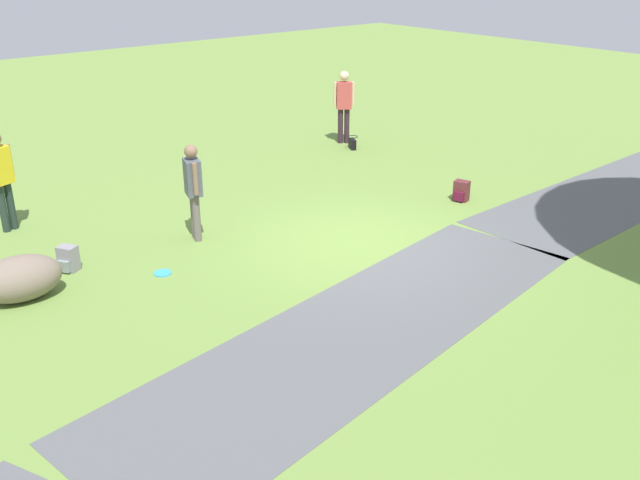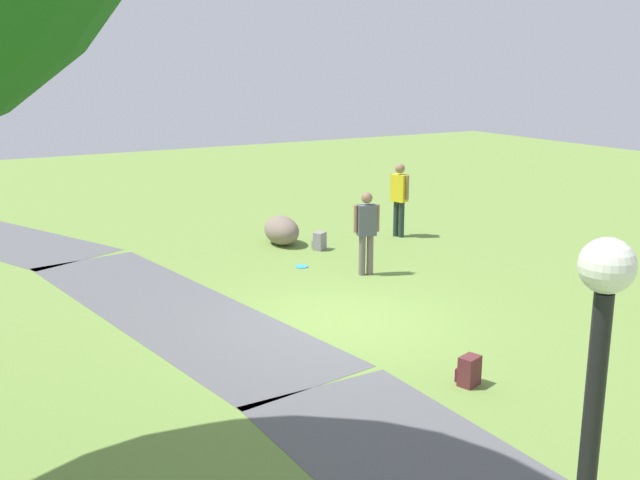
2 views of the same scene
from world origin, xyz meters
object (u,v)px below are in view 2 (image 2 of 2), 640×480
Objects in this scene: lamp_post at (587,472)px; spare_backpack_on_lawn at (469,371)px; backpack_by_boulder at (319,241)px; man_near_boulder at (399,194)px; lawn_boulder at (282,230)px; frisbee_on_grass at (302,267)px; passerby_on_path at (366,228)px.

lamp_post is 8.30× the size of spare_backpack_on_lawn.
spare_backpack_on_lawn is at bearing 165.52° from backpack_by_boulder.
lamp_post is at bearing 148.02° from man_near_boulder.
backpack_by_boulder is 7.34m from spare_backpack_on_lawn.
lawn_boulder is 3.05× the size of backpack_by_boulder.
spare_backpack_on_lawn is 6.11m from frisbee_on_grass.
spare_backpack_on_lawn is at bearing 161.50° from passerby_on_path.
frisbee_on_grass is at bearing 37.24° from passerby_on_path.
lamp_post reaches higher than frisbee_on_grass.
man_near_boulder is at bearing -31.98° from lamp_post.
spare_backpack_on_lawn reaches higher than frisbee_on_grass.
spare_backpack_on_lawn is (-4.94, 1.65, -0.76)m from passerby_on_path.
lamp_post is 12.81m from backpack_by_boulder.
frisbee_on_grass is (1.11, 0.84, -0.95)m from passerby_on_path.
passerby_on_path reaches higher than frisbee_on_grass.
lawn_boulder is (12.49, -4.57, -1.74)m from lamp_post.
man_near_boulder is 4.41× the size of backpack_by_boulder.
man_near_boulder is 6.59× the size of frisbee_on_grass.
lawn_boulder is 3.11m from passerby_on_path.
lamp_post is 13.41m from lawn_boulder.
lamp_post is at bearing 152.66° from passerby_on_path.
backpack_by_boulder is (11.62, -5.07, -1.87)m from lamp_post.
lamp_post reaches higher than backpack_by_boulder.
frisbee_on_grass is at bearing 135.66° from backpack_by_boulder.
lamp_post is at bearing 144.36° from spare_backpack_on_lawn.
passerby_on_path is 5.27m from spare_backpack_on_lawn.
backpack_by_boulder and spare_backpack_on_lawn have the same top height.
frisbee_on_grass is (-1.05, 1.03, -0.18)m from backpack_by_boulder.
lamp_post is at bearing 159.90° from lawn_boulder.
lawn_boulder is at bearing -15.31° from frisbee_on_grass.
man_near_boulder reaches higher than backpack_by_boulder.
backpack_by_boulder is at bearing -150.10° from lawn_boulder.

